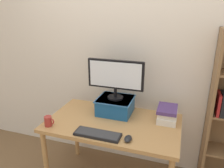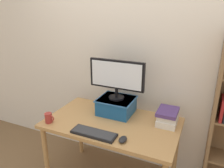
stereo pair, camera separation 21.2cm
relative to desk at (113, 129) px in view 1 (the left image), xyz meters
name	(u,v)px [view 1 (the left image)]	position (x,y,z in m)	size (l,w,h in m)	color
back_wall	(128,57)	(0.00, 0.53, 0.62)	(7.00, 0.08, 2.60)	beige
desk	(113,129)	(0.00, 0.00, 0.00)	(1.30, 0.75, 0.76)	#B7844C
riser_box	(115,105)	(-0.04, 0.19, 0.17)	(0.37, 0.33, 0.17)	#195189
computer_monitor	(115,76)	(-0.04, 0.19, 0.49)	(0.58, 0.16, 0.41)	black
keyboard	(98,134)	(-0.05, -0.28, 0.10)	(0.41, 0.14, 0.02)	black
computer_mouse	(128,139)	(0.22, -0.27, 0.10)	(0.06, 0.10, 0.04)	black
book_stack	(167,114)	(0.51, 0.19, 0.16)	(0.19, 0.26, 0.15)	silver
coffee_mug	(48,121)	(-0.56, -0.27, 0.13)	(0.10, 0.07, 0.10)	#9E2D28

